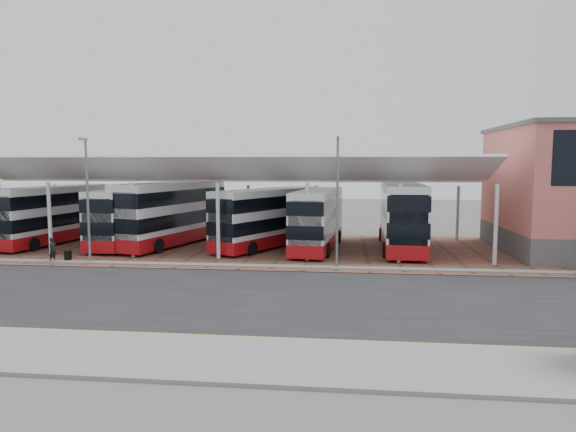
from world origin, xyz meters
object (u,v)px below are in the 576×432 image
object	(u,v)px
bus_1	(130,217)
bus_4	(318,220)
bus_2	(172,214)
pedestrian	(53,250)
bus_3	(267,218)
bus_0	(52,215)
bus_5	(402,217)

from	to	relation	value
bus_1	bus_4	size ratio (longest dim) A/B	0.99
bus_2	bus_4	world-z (taller)	bus_2
pedestrian	bus_2	bearing A→B (deg)	-21.65
bus_4	bus_2	bearing A→B (deg)	-178.25
bus_3	bus_2	bearing A→B (deg)	-155.04
bus_0	bus_1	size ratio (longest dim) A/B	1.05
bus_0	bus_2	size ratio (longest dim) A/B	0.93
bus_1	bus_3	bearing A→B (deg)	0.72
bus_0	bus_5	world-z (taller)	bus_5
bus_3	pedestrian	size ratio (longest dim) A/B	6.60
bus_2	bus_4	size ratio (longest dim) A/B	1.12
bus_0	pedestrian	size ratio (longest dim) A/B	6.99
bus_2	bus_5	size ratio (longest dim) A/B	1.02
bus_5	bus_2	bearing A→B (deg)	-178.52
bus_1	bus_0	bearing A→B (deg)	-178.24
bus_2	pedestrian	bearing A→B (deg)	-107.85
bus_0	bus_4	bearing A→B (deg)	7.82
bus_1	bus_2	size ratio (longest dim) A/B	0.88
bus_2	pedestrian	distance (m)	9.79
bus_1	pedestrian	world-z (taller)	bus_1
bus_0	bus_5	distance (m)	27.70
bus_2	bus_1	bearing A→B (deg)	-159.61
bus_0	bus_5	bearing A→B (deg)	9.55
bus_4	bus_5	xyz separation A→B (m)	(6.28, 0.69, 0.24)
bus_0	bus_3	xyz separation A→B (m)	(17.53, -0.08, -0.05)
bus_2	bus_0	bearing A→B (deg)	-162.57
bus_0	pedestrian	bearing A→B (deg)	-50.15
bus_3	bus_1	bearing A→B (deg)	-152.62
bus_2	pedestrian	size ratio (longest dim) A/B	7.55
bus_2	bus_4	distance (m)	11.58
bus_5	bus_1	bearing A→B (deg)	-177.66
bus_1	bus_2	bearing A→B (deg)	6.25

